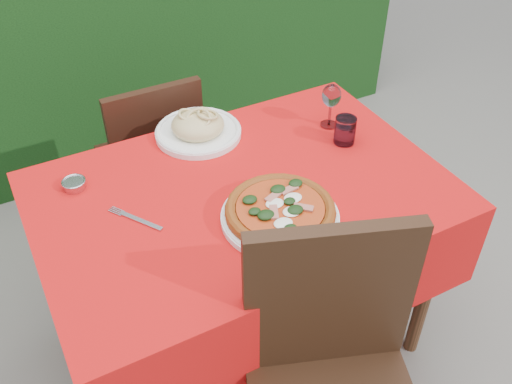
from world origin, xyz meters
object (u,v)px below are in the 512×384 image
steel_ramekin (74,185)px  chair_near (333,374)px  wine_glass (331,97)px  fork (141,221)px  chair_far (154,155)px  pizza_plate (280,212)px  water_glass (345,132)px  pasta_plate (198,128)px

steel_ramekin → chair_near: bearing=-63.0°
wine_glass → fork: size_ratio=0.82×
fork → wine_glass: bearing=-20.5°
chair_far → pizza_plate: size_ratio=2.43×
chair_near → fork: size_ratio=4.87×
fork → water_glass: bearing=-28.6°
water_glass → steel_ramekin: size_ratio=1.39×
chair_far → wine_glass: 0.81m
wine_glass → fork: (-0.76, -0.17, -0.11)m
chair_far → fork: (-0.25, -0.66, 0.27)m
chair_far → fork: bearing=69.7°
fork → chair_near: bearing=-96.4°
pizza_plate → pasta_plate: pasta_plate is taller
fork → steel_ramekin: bearing=84.9°
wine_glass → steel_ramekin: bearing=175.2°
water_glass → fork: bearing=-175.6°
chair_near → chair_far: (-0.05, 1.24, -0.08)m
wine_glass → steel_ramekin: wine_glass is taller
pizza_plate → steel_ramekin: size_ratio=5.02×
steel_ramekin → pizza_plate: bearing=-41.1°
wine_glass → steel_ramekin: 0.90m
pizza_plate → fork: size_ratio=1.71×
pizza_plate → pasta_plate: bearing=93.8°
wine_glass → steel_ramekin: (-0.89, 0.07, -0.10)m
water_glass → steel_ramekin: bearing=168.0°
wine_glass → steel_ramekin: size_ratio=2.40×
pizza_plate → fork: 0.40m
pasta_plate → water_glass: bearing=-32.8°
pizza_plate → fork: (-0.36, 0.18, -0.03)m
chair_far → pasta_plate: chair_far is taller
pizza_plate → steel_ramekin: 0.65m
fork → steel_ramekin: 0.28m
pizza_plate → wine_glass: wine_glass is taller
chair_far → steel_ramekin: (-0.38, -0.41, 0.28)m
water_glass → fork: water_glass is taller
pasta_plate → fork: bearing=-134.5°
steel_ramekin → water_glass: bearing=-12.0°
pasta_plate → water_glass: 0.50m
chair_near → fork: 0.68m
chair_far → pizza_plate: chair_far is taller
pizza_plate → water_glass: (0.39, 0.24, 0.01)m
pizza_plate → pasta_plate: (-0.03, 0.51, 0.00)m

